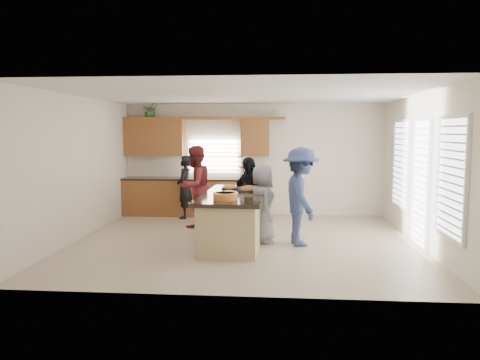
# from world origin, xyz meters

# --- Properties ---
(floor) EXTENTS (6.50, 6.50, 0.00)m
(floor) POSITION_xyz_m (0.00, 0.00, 0.00)
(floor) COLOR #BEA68D
(floor) RESTS_ON ground
(room_shell) EXTENTS (6.52, 6.02, 2.81)m
(room_shell) POSITION_xyz_m (0.00, 0.00, 1.90)
(room_shell) COLOR silver
(room_shell) RESTS_ON ground
(back_cabinetry) EXTENTS (4.08, 0.66, 2.46)m
(back_cabinetry) POSITION_xyz_m (-1.47, 2.73, 0.91)
(back_cabinetry) COLOR brown
(back_cabinetry) RESTS_ON ground
(right_wall_glazing) EXTENTS (0.06, 4.00, 2.25)m
(right_wall_glazing) POSITION_xyz_m (3.22, -0.13, 1.34)
(right_wall_glazing) COLOR white
(right_wall_glazing) RESTS_ON ground
(island) EXTENTS (1.23, 2.73, 0.95)m
(island) POSITION_xyz_m (-0.19, -0.11, 0.45)
(island) COLOR tan
(island) RESTS_ON ground
(platter_front) EXTENTS (0.38, 0.38, 0.15)m
(platter_front) POSITION_xyz_m (-0.26, -0.45, 0.98)
(platter_front) COLOR black
(platter_front) RESTS_ON island
(platter_mid) EXTENTS (0.42, 0.42, 0.17)m
(platter_mid) POSITION_xyz_m (0.07, 0.26, 0.98)
(platter_mid) COLOR black
(platter_mid) RESTS_ON island
(platter_back) EXTENTS (0.33, 0.33, 0.13)m
(platter_back) POSITION_xyz_m (-0.35, 0.51, 0.98)
(platter_back) COLOR black
(platter_back) RESTS_ON island
(salad_bowl) EXTENTS (0.42, 0.42, 0.13)m
(salad_bowl) POSITION_xyz_m (-0.26, -0.98, 1.02)
(salad_bowl) COLOR orange
(salad_bowl) RESTS_ON island
(clear_cup) EXTENTS (0.08, 0.08, 0.11)m
(clear_cup) POSITION_xyz_m (0.03, -1.21, 1.01)
(clear_cup) COLOR white
(clear_cup) RESTS_ON island
(plate_stack) EXTENTS (0.22, 0.22, 0.04)m
(plate_stack) POSITION_xyz_m (-0.15, 0.63, 0.97)
(plate_stack) COLOR #A98DCD
(plate_stack) RESTS_ON island
(flower_vase) EXTENTS (0.14, 0.14, 0.43)m
(flower_vase) POSITION_xyz_m (-0.14, 1.10, 1.18)
(flower_vase) COLOR silver
(flower_vase) RESTS_ON island
(potted_plant) EXTENTS (0.46, 0.41, 0.44)m
(potted_plant) POSITION_xyz_m (-2.59, 2.82, 2.62)
(potted_plant) COLOR #31742E
(potted_plant) RESTS_ON back_cabinetry
(woman_left_back) EXTENTS (0.40, 0.58, 1.53)m
(woman_left_back) POSITION_xyz_m (-1.63, 2.31, 0.77)
(woman_left_back) COLOR black
(woman_left_back) RESTS_ON ground
(woman_left_mid) EXTENTS (1.03, 1.10, 1.80)m
(woman_left_mid) POSITION_xyz_m (-1.20, 1.33, 0.90)
(woman_left_mid) COLOR maroon
(woman_left_mid) RESTS_ON ground
(woman_left_front) EXTENTS (0.94, 0.95, 1.61)m
(woman_left_front) POSITION_xyz_m (0.05, 0.41, 0.80)
(woman_left_front) COLOR black
(woman_left_front) RESTS_ON ground
(woman_right_back) EXTENTS (0.90, 1.29, 1.83)m
(woman_right_back) POSITION_xyz_m (1.05, -0.18, 0.91)
(woman_right_back) COLOR navy
(woman_right_back) RESTS_ON ground
(woman_right_front) EXTENTS (0.63, 0.82, 1.48)m
(woman_right_front) POSITION_xyz_m (0.34, -0.03, 0.74)
(woman_right_front) COLOR slate
(woman_right_front) RESTS_ON ground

